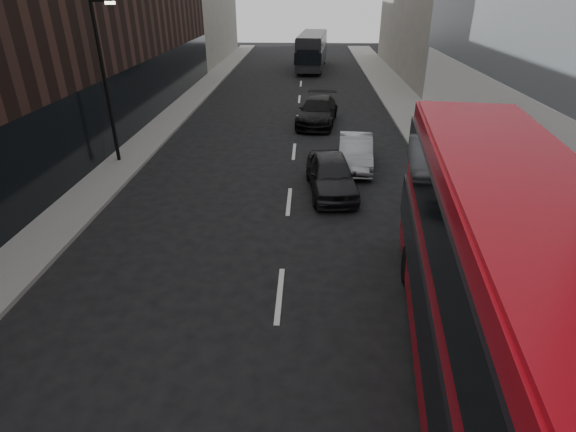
# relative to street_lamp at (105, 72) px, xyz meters

# --- Properties ---
(sidewalk_right) EXTENTS (3.00, 80.00, 0.15)m
(sidewalk_right) POSITION_rel_street_lamp_xyz_m (15.72, 7.00, -4.11)
(sidewalk_right) COLOR slate
(sidewalk_right) RESTS_ON ground
(sidewalk_left) EXTENTS (2.00, 80.00, 0.15)m
(sidewalk_left) POSITION_rel_street_lamp_xyz_m (0.22, 7.00, -4.11)
(sidewalk_left) COLOR slate
(sidewalk_left) RESTS_ON ground
(street_lamp) EXTENTS (1.06, 0.22, 7.00)m
(street_lamp) POSITION_rel_street_lamp_xyz_m (0.00, 0.00, 0.00)
(street_lamp) COLOR black
(street_lamp) RESTS_ON sidewalk_left
(red_bus) EXTENTS (4.12, 11.88, 4.71)m
(red_bus) POSITION_rel_street_lamp_xyz_m (12.54, -12.94, -1.56)
(red_bus) COLOR #A80A16
(red_bus) RESTS_ON ground
(grey_bus) EXTENTS (3.32, 10.70, 3.41)m
(grey_bus) POSITION_rel_street_lamp_xyz_m (9.18, 28.00, -2.36)
(grey_bus) COLOR black
(grey_bus) RESTS_ON ground
(car_a) EXTENTS (2.22, 4.64, 1.53)m
(car_a) POSITION_rel_street_lamp_xyz_m (9.88, -2.95, -3.42)
(car_a) COLOR black
(car_a) RESTS_ON ground
(car_b) EXTENTS (1.84, 4.42, 1.42)m
(car_b) POSITION_rel_street_lamp_xyz_m (11.12, 0.00, -3.47)
(car_b) COLOR gray
(car_b) RESTS_ON ground
(car_c) EXTENTS (2.86, 5.59, 1.55)m
(car_c) POSITION_rel_street_lamp_xyz_m (9.47, 7.32, -3.40)
(car_c) COLOR black
(car_c) RESTS_ON ground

